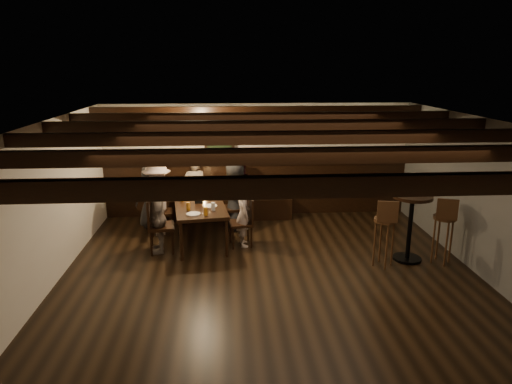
{
  "coord_description": "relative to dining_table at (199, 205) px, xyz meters",
  "views": [
    {
      "loc": [
        -0.66,
        -6.08,
        3.16
      ],
      "look_at": [
        -0.17,
        1.3,
        1.1
      ],
      "focal_mm": 32.0,
      "sensor_mm": 36.0,
      "label": 1
    }
  ],
  "objects": [
    {
      "name": "high_top_table",
      "position": [
        3.53,
        -1.17,
        0.07
      ],
      "size": [
        0.64,
        0.64,
        1.13
      ],
      "color": "black",
      "rests_on": "floor"
    },
    {
      "name": "chair_left_near",
      "position": [
        -0.77,
        0.35,
        -0.39
      ],
      "size": [
        0.47,
        0.47,
        0.91
      ],
      "rotation": [
        0.0,
        0.0,
        -1.44
      ],
      "color": "black",
      "rests_on": "floor"
    },
    {
      "name": "bar_stool_right",
      "position": [
        4.03,
        -1.33,
        -0.24
      ],
      "size": [
        0.39,
        0.41,
        1.15
      ],
      "rotation": [
        0.0,
        0.0,
        -0.35
      ],
      "color": "#3E2913",
      "rests_on": "floor"
    },
    {
      "name": "candle",
      "position": [
        0.08,
        0.31,
        0.08
      ],
      "size": [
        0.05,
        0.05,
        0.05
      ],
      "primitive_type": "cylinder",
      "color": "beige",
      "rests_on": "dining_table"
    },
    {
      "name": "pint_a",
      "position": [
        -0.37,
        0.66,
        0.13
      ],
      "size": [
        0.07,
        0.07,
        0.14
      ],
      "primitive_type": "cylinder",
      "color": "#BF7219",
      "rests_on": "dining_table"
    },
    {
      "name": "pint_e",
      "position": [
        -0.16,
        -0.48,
        0.13
      ],
      "size": [
        0.07,
        0.07,
        0.14
      ],
      "primitive_type": "cylinder",
      "color": "#BF7219",
      "rests_on": "dining_table"
    },
    {
      "name": "chair_right_near",
      "position": [
        0.65,
        0.54,
        -0.39
      ],
      "size": [
        0.46,
        0.46,
        0.9
      ],
      "rotation": [
        0.0,
        0.0,
        1.7
      ],
      "color": "black",
      "rests_on": "floor"
    },
    {
      "name": "person_bench_centre",
      "position": [
        -0.14,
        1.04,
        0.01
      ],
      "size": [
        0.54,
        0.39,
        1.36
      ],
      "primitive_type": "imported",
      "rotation": [
        0.0,
        0.0,
        3.28
      ],
      "color": "gray",
      "rests_on": "floor"
    },
    {
      "name": "chair_left_far",
      "position": [
        -0.65,
        -0.54,
        -0.37
      ],
      "size": [
        0.5,
        0.5,
        0.97
      ],
      "rotation": [
        0.0,
        0.0,
        -1.44
      ],
      "color": "black",
      "rests_on": "floor"
    },
    {
      "name": "room",
      "position": [
        0.89,
        0.21,
        0.4
      ],
      "size": [
        7.0,
        7.0,
        7.0
      ],
      "color": "black",
      "rests_on": "ground"
    },
    {
      "name": "person_left_far",
      "position": [
        -0.68,
        -0.55,
        -0.03
      ],
      "size": [
        0.41,
        0.78,
        1.27
      ],
      "primitive_type": "imported",
      "rotation": [
        0.0,
        0.0,
        -1.44
      ],
      "color": "gray",
      "rests_on": "floor"
    },
    {
      "name": "pint_f",
      "position": [
        0.27,
        -0.52,
        0.13
      ],
      "size": [
        0.07,
        0.07,
        0.14
      ],
      "primitive_type": "cylinder",
      "color": "silver",
      "rests_on": "dining_table"
    },
    {
      "name": "pint_d",
      "position": [
        0.27,
        0.24,
        0.13
      ],
      "size": [
        0.07,
        0.07,
        0.14
      ],
      "primitive_type": "cylinder",
      "color": "silver",
      "rests_on": "dining_table"
    },
    {
      "name": "condiment_caddy",
      "position": [
        0.01,
        -0.05,
        0.12
      ],
      "size": [
        0.15,
        0.1,
        0.12
      ],
      "primitive_type": "cube",
      "color": "black",
      "rests_on": "dining_table"
    },
    {
      "name": "plate_near",
      "position": [
        -0.06,
        -0.71,
        0.07
      ],
      "size": [
        0.24,
        0.24,
        0.01
      ],
      "primitive_type": "cylinder",
      "color": "white",
      "rests_on": "dining_table"
    },
    {
      "name": "person_bench_right",
      "position": [
        0.77,
        1.01,
        -0.0
      ],
      "size": [
        0.71,
        0.59,
        1.33
      ],
      "primitive_type": "imported",
      "rotation": [
        0.0,
        0.0,
        3.28
      ],
      "color": "#501B23",
      "rests_on": "floor"
    },
    {
      "name": "dining_table",
      "position": [
        0.0,
        0.0,
        0.0
      ],
      "size": [
        1.13,
        2.04,
        0.73
      ],
      "rotation": [
        0.0,
        0.0,
        0.13
      ],
      "color": "black",
      "rests_on": "floor"
    },
    {
      "name": "pint_g",
      "position": [
        0.16,
        -0.79,
        0.13
      ],
      "size": [
        0.07,
        0.07,
        0.14
      ],
      "primitive_type": "cylinder",
      "color": "#BF7219",
      "rests_on": "dining_table"
    },
    {
      "name": "chair_right_far",
      "position": [
        0.77,
        -0.35,
        -0.4
      ],
      "size": [
        0.46,
        0.46,
        0.89
      ],
      "rotation": [
        0.0,
        0.0,
        1.7
      ],
      "color": "black",
      "rests_on": "floor"
    },
    {
      "name": "person_right_far",
      "position": [
        0.8,
        -0.35,
        -0.08
      ],
      "size": [
        0.34,
        0.46,
        1.17
      ],
      "primitive_type": "imported",
      "rotation": [
        0.0,
        0.0,
        1.7
      ],
      "color": "#BAA69D",
      "rests_on": "floor"
    },
    {
      "name": "person_bench_left",
      "position": [
        -1.01,
        0.77,
        -0.04
      ],
      "size": [
        0.67,
        0.48,
        1.26
      ],
      "primitive_type": "imported",
      "rotation": [
        0.0,
        0.0,
        3.28
      ],
      "color": "#2A2A2D",
      "rests_on": "floor"
    },
    {
      "name": "bar_stool_left",
      "position": [
        3.03,
        -1.38,
        -0.24
      ],
      "size": [
        0.37,
        0.4,
        1.15
      ],
      "rotation": [
        0.0,
        0.0,
        -0.21
      ],
      "color": "#3E2913",
      "rests_on": "floor"
    },
    {
      "name": "person_right_near",
      "position": [
        0.68,
        0.55,
        0.04
      ],
      "size": [
        0.54,
        0.75,
        1.42
      ],
      "primitive_type": "imported",
      "rotation": [
        0.0,
        0.0,
        1.7
      ],
      "color": "black",
      "rests_on": "floor"
    },
    {
      "name": "plate_far",
      "position": [
        0.22,
        -0.27,
        0.07
      ],
      "size": [
        0.24,
        0.24,
        0.01
      ],
      "primitive_type": "cylinder",
      "color": "white",
      "rests_on": "dining_table"
    },
    {
      "name": "pint_b",
      "position": [
        0.16,
        0.68,
        0.13
      ],
      "size": [
        0.07,
        0.07,
        0.14
      ],
      "primitive_type": "cylinder",
      "color": "#BF7219",
      "rests_on": "dining_table"
    },
    {
      "name": "pint_c",
      "position": [
        -0.31,
        0.06,
        0.13
      ],
      "size": [
        0.07,
        0.07,
        0.14
      ],
      "primitive_type": "cylinder",
      "color": "#BF7219",
      "rests_on": "dining_table"
    },
    {
      "name": "person_left_near",
      "position": [
        -0.8,
        0.35,
        0.04
      ],
      "size": [
        0.65,
        0.98,
        1.43
      ],
      "primitive_type": "imported",
      "rotation": [
        0.0,
        0.0,
        -1.44
      ],
      "color": "#BAA69D",
      "rests_on": "floor"
    }
  ]
}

